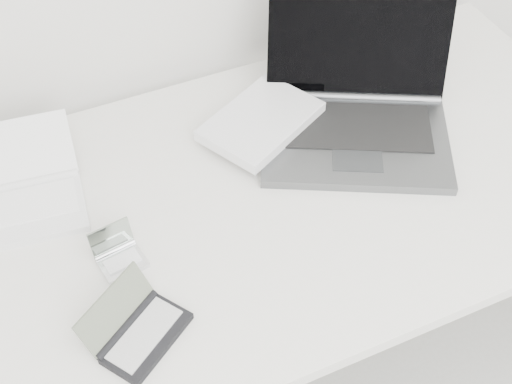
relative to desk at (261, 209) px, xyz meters
name	(u,v)px	position (x,y,z in m)	size (l,w,h in m)	color
desk	(261,209)	(0.00, 0.00, 0.00)	(1.60, 0.80, 0.73)	white
laptop_large	(333,114)	(0.22, 0.11, 0.09)	(0.60, 0.51, 0.26)	#595B5E
netbook_open_white	(26,194)	(-0.44, 0.18, 0.07)	(0.25, 0.30, 0.09)	white
pda_silver	(119,256)	(-0.31, -0.04, 0.06)	(0.09, 0.09, 0.07)	silver
palmtop_charcoal	(138,330)	(-0.33, -0.21, 0.06)	(0.20, 0.19, 0.08)	black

